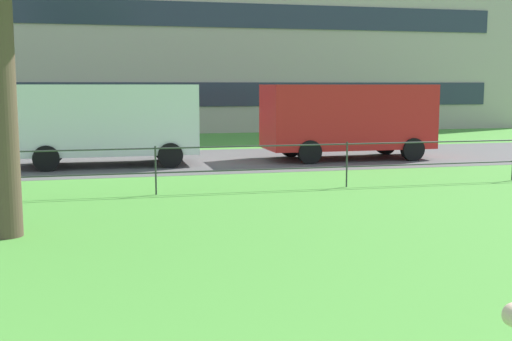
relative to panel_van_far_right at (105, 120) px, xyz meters
The scene contains 4 objects.
street_strip 3.31m from the panel_van_far_right, ahead, with size 80.00×6.08×0.01m, color #565454.
park_fence 5.99m from the panel_van_far_right, 59.54° to the right, with size 37.44×0.04×1.00m.
panel_van_far_right is the anchor object (origin of this frame).
panel_van_right 7.12m from the panel_van_far_right, ahead, with size 5.00×2.10×2.24m.
Camera 1 is at (-3.10, 0.63, 2.23)m, focal length 44.56 mm.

